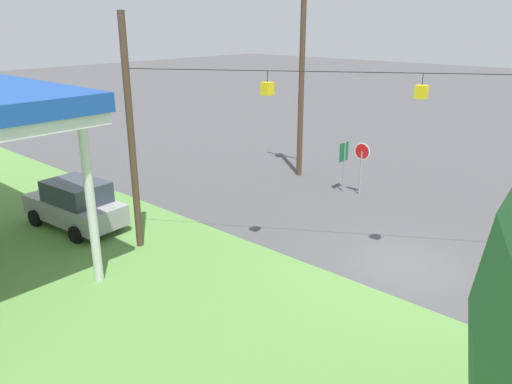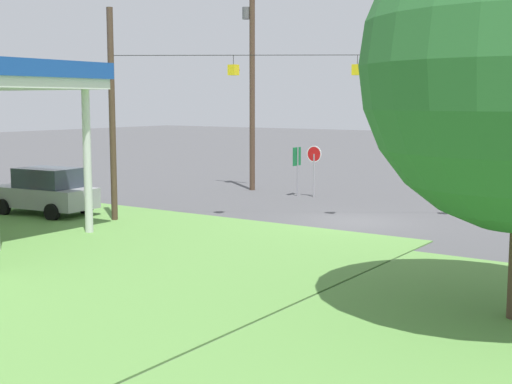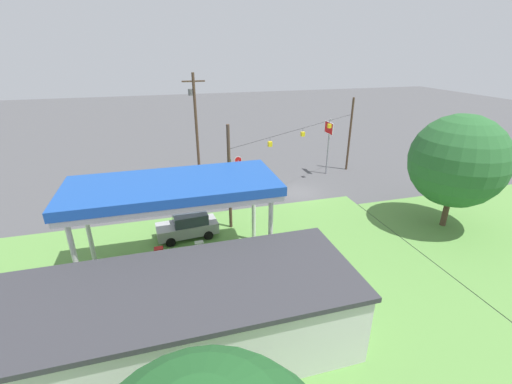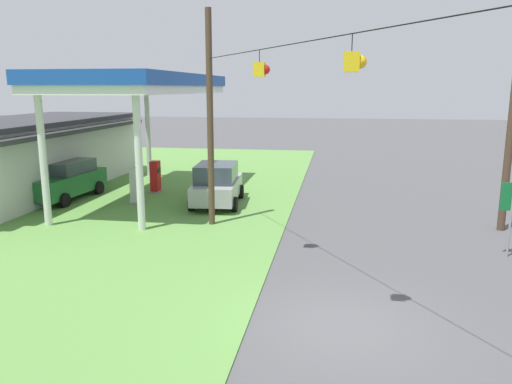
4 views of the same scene
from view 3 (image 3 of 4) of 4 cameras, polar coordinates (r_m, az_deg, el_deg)
The scene contains 14 objects.
ground_plane at distance 33.67m, azimuth 7.27°, elevation -0.10°, with size 160.00×160.00×0.00m, color #4C4C4F.
grass_verge_station_corner at distance 18.05m, azimuth -17.52°, elevation -24.86°, with size 36.00×28.00×0.04m, color #5B8E42.
gas_station_canopy at distance 20.57m, azimuth -13.60°, elevation 0.37°, with size 12.19×5.24×5.94m.
gas_station_store at distance 16.68m, azimuth -12.75°, elevation -19.99°, with size 16.09×6.64×3.74m.
fuel_pump_near at distance 22.77m, azimuth -9.32°, elevation -10.10°, with size 0.71×0.56×1.65m.
fuel_pump_far at distance 22.73m, azimuth -15.71°, elevation -10.80°, with size 0.71×0.56×1.65m.
car_at_pumps_front at distance 25.88m, azimuth -11.24°, elevation -5.42°, with size 4.55×2.40×1.95m.
car_at_pumps_rear at distance 19.60m, azimuth -8.98°, elevation -15.60°, with size 4.83×2.34×1.87m.
stop_sign_roadside at distance 36.43m, azimuth -2.99°, elevation 4.91°, with size 0.80×0.08×2.50m.
stop_sign_overhead at distance 38.07m, azimuth 12.01°, elevation 9.10°, with size 0.22×1.84×6.10m.
route_sign at distance 36.17m, azimuth -4.30°, elevation 4.57°, with size 0.10×0.70×2.40m.
utility_pole_main at distance 35.31m, azimuth -10.00°, elevation 11.17°, with size 2.20×0.44×10.91m.
signal_span_gantry at distance 32.23m, azimuth 7.65°, elevation 7.09°, with size 16.01×10.24×8.15m.
tree_west_verge at distance 29.36m, azimuth 30.59°, elevation 4.44°, with size 6.92×6.92×8.82m.
Camera 3 is at (12.42, 28.42, 13.11)m, focal length 24.00 mm.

